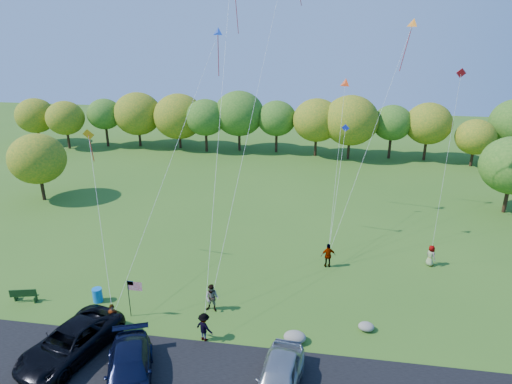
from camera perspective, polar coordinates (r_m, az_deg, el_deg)
ground at (r=28.94m, az=-6.39°, el=-16.85°), size 140.00×140.00×0.00m
asphalt_lane at (r=26.02m, az=-8.84°, el=-22.07°), size 44.00×6.00×0.06m
treeline at (r=60.20m, az=2.27°, el=8.52°), size 76.14×27.83×8.18m
minivan_dark at (r=28.37m, az=-22.18°, el=-17.03°), size 4.55×6.85×1.75m
minivan_navy at (r=25.72m, az=-15.57°, el=-20.74°), size 4.19×6.14×1.65m
minivan_silver at (r=24.46m, az=2.88°, el=-22.26°), size 2.57×5.34×1.76m
flyer_a at (r=29.55m, az=-17.43°, el=-14.78°), size 0.73×0.56×1.78m
flyer_b at (r=29.98m, az=-5.52°, el=-13.07°), size 1.00×0.82×1.90m
flyer_c at (r=27.74m, az=-6.50°, el=-16.43°), size 1.33×1.08×1.79m
flyer_d at (r=35.01m, az=9.02°, el=-7.85°), size 1.20×0.71×1.91m
flyer_e at (r=37.27m, az=21.01°, el=-7.43°), size 0.87×0.97×1.66m
park_bench at (r=34.54m, az=-27.00°, el=-11.39°), size 1.71×0.67×0.96m
trash_barrel at (r=32.72m, az=-19.20°, el=-12.07°), size 0.64×0.64×0.96m
flag_assembly at (r=29.78m, az=-15.18°, el=-11.72°), size 0.96×0.62×2.60m
boulder_near at (r=27.88m, az=4.87°, el=-17.63°), size 1.31×1.02×0.65m
boulder_far at (r=29.43m, az=13.61°, el=-16.03°), size 0.96×0.80×0.50m
kites_aloft at (r=36.78m, az=4.22°, el=21.89°), size 25.38×11.94×15.35m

